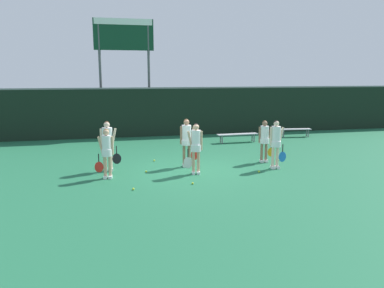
% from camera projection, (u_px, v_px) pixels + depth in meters
% --- Properties ---
extents(ground_plane, '(140.00, 140.00, 0.00)m').
position_uv_depth(ground_plane, '(192.00, 170.00, 13.27)').
color(ground_plane, '#216642').
extents(fence_windscreen, '(60.00, 0.08, 2.66)m').
position_uv_depth(fence_windscreen, '(161.00, 112.00, 20.33)').
color(fence_windscreen, black).
rests_on(fence_windscreen, ground_plane).
extents(scoreboard, '(3.21, 0.15, 6.29)m').
position_uv_depth(scoreboard, '(124.00, 46.00, 20.27)').
color(scoreboard, '#515156').
rests_on(scoreboard, ground_plane).
extents(bench_courtside, '(2.08, 0.44, 0.43)m').
position_uv_depth(bench_courtside, '(237.00, 135.00, 18.58)').
color(bench_courtside, '#B2B2B7').
rests_on(bench_courtside, ground_plane).
extents(bench_far, '(1.71, 0.56, 0.45)m').
position_uv_depth(bench_far, '(295.00, 130.00, 20.23)').
color(bench_far, '#B2B2B7').
rests_on(bench_far, ground_plane).
extents(player_0, '(0.62, 0.34, 1.63)m').
position_uv_depth(player_0, '(107.00, 150.00, 12.04)').
color(player_0, tan).
rests_on(player_0, ground_plane).
extents(player_1, '(0.64, 0.35, 1.73)m').
position_uv_depth(player_1, '(196.00, 145.00, 12.57)').
color(player_1, tan).
rests_on(player_1, ground_plane).
extents(player_2, '(0.65, 0.37, 1.74)m').
position_uv_depth(player_2, '(276.00, 140.00, 13.30)').
color(player_2, beige).
rests_on(player_2, ground_plane).
extents(player_3, '(0.70, 0.41, 1.75)m').
position_uv_depth(player_3, '(108.00, 142.00, 12.96)').
color(player_3, beige).
rests_on(player_3, ground_plane).
extents(player_4, '(0.67, 0.39, 1.76)m').
position_uv_depth(player_4, '(187.00, 138.00, 13.59)').
color(player_4, '#8C664C').
rests_on(player_4, ground_plane).
extents(player_5, '(0.65, 0.37, 1.62)m').
position_uv_depth(player_5, '(265.00, 138.00, 14.30)').
color(player_5, '#8C664C').
rests_on(player_5, ground_plane).
extents(tennis_ball_0, '(0.07, 0.07, 0.07)m').
position_uv_depth(tennis_ball_0, '(193.00, 183.00, 11.51)').
color(tennis_ball_0, '#CCE033').
rests_on(tennis_ball_0, ground_plane).
extents(tennis_ball_1, '(0.07, 0.07, 0.07)m').
position_uv_depth(tennis_ball_1, '(259.00, 171.00, 12.91)').
color(tennis_ball_1, '#CCE033').
rests_on(tennis_ball_1, ground_plane).
extents(tennis_ball_2, '(0.07, 0.07, 0.07)m').
position_uv_depth(tennis_ball_2, '(278.00, 160.00, 14.67)').
color(tennis_ball_2, '#CCE033').
rests_on(tennis_ball_2, ground_plane).
extents(tennis_ball_3, '(0.06, 0.06, 0.06)m').
position_uv_depth(tennis_ball_3, '(146.00, 172.00, 12.91)').
color(tennis_ball_3, '#CCE033').
rests_on(tennis_ball_3, ground_plane).
extents(tennis_ball_4, '(0.07, 0.07, 0.07)m').
position_uv_depth(tennis_ball_4, '(133.00, 189.00, 10.94)').
color(tennis_ball_4, '#CCE033').
rests_on(tennis_ball_4, ground_plane).
extents(tennis_ball_5, '(0.07, 0.07, 0.07)m').
position_uv_depth(tennis_ball_5, '(154.00, 160.00, 14.58)').
color(tennis_ball_5, '#CCE033').
rests_on(tennis_ball_5, ground_plane).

